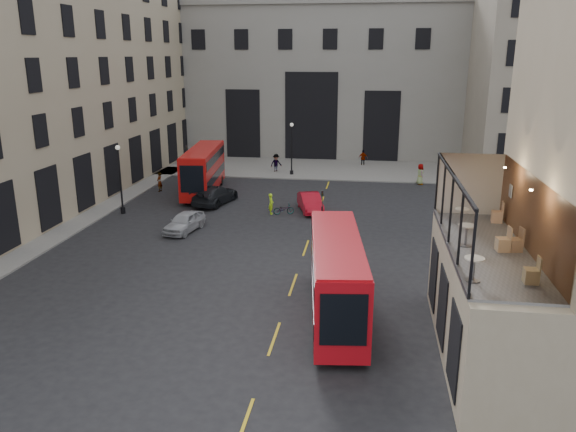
# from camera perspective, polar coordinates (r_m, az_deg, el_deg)

# --- Properties ---
(ground) EXTENTS (140.00, 140.00, 0.00)m
(ground) POSITION_cam_1_polar(r_m,az_deg,el_deg) (24.78, 3.27, -12.65)
(ground) COLOR black
(ground) RESTS_ON ground
(host_frontage) EXTENTS (3.00, 11.00, 4.50)m
(host_frontage) POSITION_cam_1_polar(r_m,az_deg,el_deg) (24.18, 19.06, -8.38)
(host_frontage) COLOR tan
(host_frontage) RESTS_ON ground
(cafe_floor) EXTENTS (3.00, 10.00, 0.10)m
(cafe_floor) POSITION_cam_1_polar(r_m,az_deg,el_deg) (23.36, 19.57, -3.23)
(cafe_floor) COLOR slate
(cafe_floor) RESTS_ON host_frontage
(building_left) EXTENTS (14.60, 50.60, 22.00)m
(building_left) POSITION_cam_1_polar(r_m,az_deg,el_deg) (50.61, -27.12, 13.83)
(building_left) COLOR tan
(building_left) RESTS_ON ground
(gateway) EXTENTS (35.00, 10.60, 18.00)m
(gateway) POSITION_cam_1_polar(r_m,az_deg,el_deg) (70.02, 2.85, 14.04)
(gateway) COLOR gray
(gateway) RESTS_ON ground
(building_right) EXTENTS (16.60, 18.60, 20.00)m
(building_right) POSITION_cam_1_polar(r_m,az_deg,el_deg) (64.28, 25.52, 13.26)
(building_right) COLOR gray
(building_right) RESTS_ON ground
(pavement_far) EXTENTS (40.00, 12.00, 0.12)m
(pavement_far) POSITION_cam_1_polar(r_m,az_deg,el_deg) (61.32, 0.89, 4.98)
(pavement_far) COLOR slate
(pavement_far) RESTS_ON ground
(pavement_left) EXTENTS (8.00, 48.00, 0.12)m
(pavement_left) POSITION_cam_1_polar(r_m,az_deg,el_deg) (42.88, -25.79, -1.58)
(pavement_left) COLOR slate
(pavement_left) RESTS_ON ground
(traffic_light_near) EXTENTS (0.16, 0.20, 3.80)m
(traffic_light_near) POSITION_cam_1_polar(r_m,az_deg,el_deg) (35.08, 3.48, 0.40)
(traffic_light_near) COLOR black
(traffic_light_near) RESTS_ON ground
(traffic_light_far) EXTENTS (0.16, 0.20, 3.80)m
(traffic_light_far) POSITION_cam_1_polar(r_m,az_deg,el_deg) (53.26, -10.22, 5.61)
(traffic_light_far) COLOR black
(traffic_light_far) RESTS_ON ground
(street_lamp_a) EXTENTS (0.36, 0.36, 5.33)m
(street_lamp_a) POSITION_cam_1_polar(r_m,az_deg,el_deg) (44.89, -16.64, 3.20)
(street_lamp_a) COLOR black
(street_lamp_a) RESTS_ON ground
(street_lamp_b) EXTENTS (0.36, 0.36, 5.33)m
(street_lamp_b) POSITION_cam_1_polar(r_m,az_deg,el_deg) (57.00, 0.37, 6.51)
(street_lamp_b) COLOR black
(street_lamp_b) RESTS_ON ground
(bus_near) EXTENTS (3.32, 9.88, 3.87)m
(bus_near) POSITION_cam_1_polar(r_m,az_deg,el_deg) (26.04, 4.94, -5.91)
(bus_near) COLOR red
(bus_near) RESTS_ON ground
(bus_far) EXTENTS (3.38, 10.22, 4.00)m
(bus_far) POSITION_cam_1_polar(r_m,az_deg,el_deg) (50.09, -8.59, 4.82)
(bus_far) COLOR #B60E0C
(bus_far) RESTS_ON ground
(car_a) EXTENTS (2.30, 4.21, 1.36)m
(car_a) POSITION_cam_1_polar(r_m,az_deg,el_deg) (39.69, -10.49, -0.60)
(car_a) COLOR #A0A2A8
(car_a) RESTS_ON ground
(car_b) EXTENTS (2.64, 4.54, 1.41)m
(car_b) POSITION_cam_1_polar(r_m,az_deg,el_deg) (44.10, 2.28, 1.39)
(car_b) COLOR #B80B1B
(car_b) RESTS_ON ground
(car_c) EXTENTS (3.24, 5.59, 1.52)m
(car_c) POSITION_cam_1_polar(r_m,az_deg,el_deg) (46.61, -7.42, 2.15)
(car_c) COLOR black
(car_c) RESTS_ON ground
(bicycle) EXTENTS (1.68, 1.03, 0.83)m
(bicycle) POSITION_cam_1_polar(r_m,az_deg,el_deg) (43.24, -0.44, 0.70)
(bicycle) COLOR gray
(bicycle) RESTS_ON ground
(cyclist) EXTENTS (0.47, 0.64, 1.62)m
(cyclist) POSITION_cam_1_polar(r_m,az_deg,el_deg) (43.26, -1.73, 1.25)
(cyclist) COLOR #BEFF1A
(cyclist) RESTS_ON ground
(pedestrian_a) EXTENTS (1.09, 0.94, 1.91)m
(pedestrian_a) POSITION_cam_1_polar(r_m,az_deg,el_deg) (53.50, -7.87, 4.15)
(pedestrian_a) COLOR gray
(pedestrian_a) RESTS_ON ground
(pedestrian_b) EXTENTS (1.45, 1.33, 1.96)m
(pedestrian_b) POSITION_cam_1_polar(r_m,az_deg,el_deg) (58.54, -1.22, 5.36)
(pedestrian_b) COLOR gray
(pedestrian_b) RESTS_ON ground
(pedestrian_c) EXTENTS (1.06, 0.48, 1.77)m
(pedestrian_c) POSITION_cam_1_polar(r_m,az_deg,el_deg) (62.64, 7.64, 5.84)
(pedestrian_c) COLOR gray
(pedestrian_c) RESTS_ON ground
(pedestrian_d) EXTENTS (0.90, 1.11, 1.96)m
(pedestrian_d) POSITION_cam_1_polar(r_m,az_deg,el_deg) (54.67, 13.28, 4.16)
(pedestrian_d) COLOR gray
(pedestrian_d) RESTS_ON ground
(pedestrian_e) EXTENTS (0.47, 0.67, 1.73)m
(pedestrian_e) POSITION_cam_1_polar(r_m,az_deg,el_deg) (51.78, -12.92, 3.39)
(pedestrian_e) COLOR gray
(pedestrian_e) RESTS_ON ground
(cafe_table_near) EXTENTS (0.66, 0.66, 0.83)m
(cafe_table_near) POSITION_cam_1_polar(r_m,az_deg,el_deg) (19.73, 18.37, -4.79)
(cafe_table_near) COLOR white
(cafe_table_near) RESTS_ON cafe_floor
(cafe_table_mid) EXTENTS (0.69, 0.69, 0.86)m
(cafe_table_mid) POSITION_cam_1_polar(r_m,az_deg,el_deg) (23.21, 17.67, -1.56)
(cafe_table_mid) COLOR beige
(cafe_table_mid) RESTS_ON cafe_floor
(cafe_table_far) EXTENTS (0.60, 0.60, 0.75)m
(cafe_table_far) POSITION_cam_1_polar(r_m,az_deg,el_deg) (26.03, 17.25, 0.20)
(cafe_table_far) COLOR white
(cafe_table_far) RESTS_ON cafe_floor
(cafe_chair_a) EXTENTS (0.46, 0.46, 0.93)m
(cafe_chair_a) POSITION_cam_1_polar(r_m,az_deg,el_deg) (20.34, 23.51, -5.52)
(cafe_chair_a) COLOR tan
(cafe_chair_a) RESTS_ON cafe_floor
(cafe_chair_b) EXTENTS (0.54, 0.54, 0.94)m
(cafe_chair_b) POSITION_cam_1_polar(r_m,az_deg,el_deg) (23.33, 22.12, -2.65)
(cafe_chair_b) COLOR tan
(cafe_chair_b) RESTS_ON cafe_floor
(cafe_chair_c) EXTENTS (0.53, 0.53, 0.98)m
(cafe_chair_c) POSITION_cam_1_polar(r_m,az_deg,el_deg) (23.16, 21.02, -2.63)
(cafe_chair_c) COLOR #D9AD7D
(cafe_chair_c) RESTS_ON cafe_floor
(cafe_chair_d) EXTENTS (0.52, 0.52, 0.96)m
(cafe_chair_d) POSITION_cam_1_polar(r_m,az_deg,el_deg) (26.99, 20.48, -0.00)
(cafe_chair_d) COLOR tan
(cafe_chair_d) RESTS_ON cafe_floor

